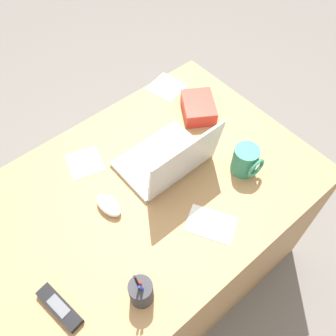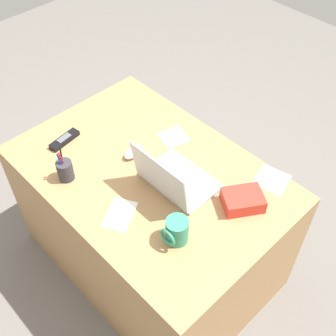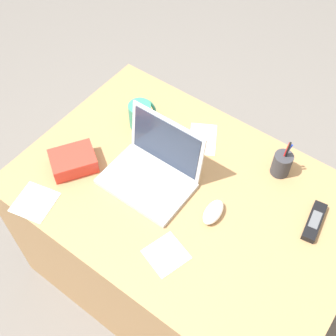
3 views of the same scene
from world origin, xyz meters
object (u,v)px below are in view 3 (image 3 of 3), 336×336
Objects in this scene: laptop at (153,170)px; pen_holder at (282,164)px; cordless_phone at (314,221)px; coffee_mug_white at (141,115)px; snack_bag at (73,161)px; computer_mouse at (213,212)px.

pen_holder is (0.36, 0.30, 0.00)m from laptop.
laptop is 0.58m from cordless_phone.
coffee_mug_white is 0.68× the size of snack_bag.
cordless_phone is (0.75, -0.01, -0.04)m from coffee_mug_white.
cordless_phone is at bearing -32.42° from pen_holder.
computer_mouse is at bearing -21.69° from coffee_mug_white.
snack_bag is (-0.62, -0.43, -0.02)m from pen_holder.
laptop reaches higher than snack_bag.
computer_mouse reaches higher than cordless_phone.
coffee_mug_white reaches higher than cordless_phone.
laptop is 0.26m from computer_mouse.
cordless_phone is at bearing -0.49° from coffee_mug_white.
laptop is 2.94× the size of computer_mouse.
pen_holder is at bearing 67.16° from computer_mouse.
snack_bag is at bearing -171.52° from computer_mouse.
computer_mouse is 0.32m from pen_holder.
coffee_mug_white is (-0.46, 0.18, 0.04)m from computer_mouse.
pen_holder is 0.76m from snack_bag.
laptop reaches higher than pen_holder.
coffee_mug_white is at bearing 77.57° from snack_bag.
pen_holder is at bearing 34.60° from snack_bag.
laptop is at bearing -42.26° from coffee_mug_white.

